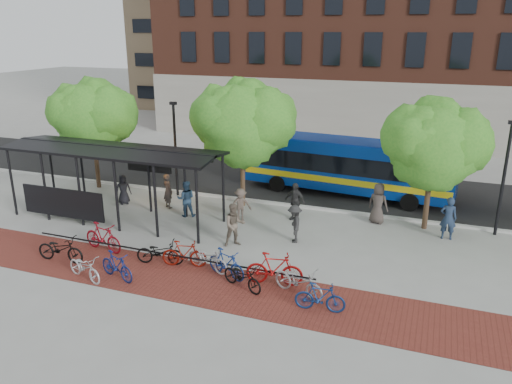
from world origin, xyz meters
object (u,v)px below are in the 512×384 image
(bike_3, at_px, (117,266))
(bike_8, at_px, (242,276))
(bike_2, at_px, (85,267))
(bike_7, at_px, (226,263))
(bike_6, at_px, (208,258))
(tree_b, at_px, (244,120))
(bike_9, at_px, (274,269))
(bike_11, at_px, (320,297))
(bus, at_px, (347,164))
(bike_5, at_px, (184,254))
(pedestrian_1, at_px, (168,191))
(bus_shelter, at_px, (111,158))
(bike_10, at_px, (299,281))
(pedestrian_6, at_px, (378,203))
(pedestrian_9, at_px, (295,224))
(pedestrian_8, at_px, (235,225))
(pedestrian_3, at_px, (241,205))
(pedestrian_0, at_px, (123,189))
(bike_4, at_px, (160,252))
(pedestrian_7, at_px, (448,218))
(lamp_post_left, at_px, (175,146))
(lamp_post_right, at_px, (504,176))
(bike_1, at_px, (103,237))
(tree_a, at_px, (94,114))
(tree_c, at_px, (436,142))
(pedestrian_2, at_px, (186,199))
(bike_0, at_px, (60,249))

(bike_3, bearing_deg, bike_8, -60.38)
(bike_2, bearing_deg, bike_7, -49.23)
(bike_3, relative_size, bike_6, 0.92)
(tree_b, relative_size, bike_9, 3.14)
(bike_8, relative_size, bike_11, 1.08)
(bus, height_order, bike_11, bus)
(bike_5, xyz_separation_m, pedestrian_1, (-3.94, 5.65, 0.36))
(bus_shelter, distance_m, bike_10, 11.38)
(pedestrian_6, height_order, pedestrian_9, pedestrian_6)
(pedestrian_8, bearing_deg, pedestrian_1, 111.17)
(bike_2, xyz_separation_m, pedestrian_6, (9.29, 9.41, 0.49))
(bike_2, bearing_deg, bike_3, -49.56)
(pedestrian_3, bearing_deg, bike_8, -95.69)
(bike_7, distance_m, bike_11, 3.95)
(bike_7, distance_m, pedestrian_0, 9.99)
(bike_9, relative_size, bike_10, 1.02)
(bike_8, bearing_deg, bike_4, 102.18)
(pedestrian_7, distance_m, pedestrian_8, 9.25)
(lamp_post_left, relative_size, bike_5, 2.90)
(lamp_post_right, distance_m, bike_9, 11.21)
(bus_shelter, relative_size, bike_6, 5.55)
(bike_1, distance_m, pedestrian_1, 5.54)
(tree_a, bearing_deg, bike_2, -55.84)
(bike_11, bearing_deg, tree_b, 29.12)
(tree_c, height_order, bike_8, tree_c)
(pedestrian_9, bearing_deg, pedestrian_1, -125.37)
(bus_shelter, height_order, tree_c, tree_c)
(bike_11, bearing_deg, lamp_post_right, -39.07)
(pedestrian_2, bearing_deg, tree_a, -43.99)
(bus, height_order, pedestrian_2, bus)
(bike_2, relative_size, pedestrian_6, 0.95)
(bike_3, distance_m, bike_8, 4.67)
(bike_10, bearing_deg, bike_1, 106.67)
(tree_c, xyz_separation_m, bike_1, (-12.43, -7.22, -3.45))
(bike_9, xyz_separation_m, pedestrian_9, (-0.38, 3.88, 0.21))
(pedestrian_6, relative_size, pedestrian_9, 1.17)
(bike_6, relative_size, pedestrian_9, 1.15)
(tree_a, height_order, bus, tree_a)
(pedestrian_3, bearing_deg, bike_2, -141.07)
(bike_2, xyz_separation_m, bike_5, (2.92, 2.20, 0.05))
(bike_2, xyz_separation_m, bike_7, (4.77, 1.98, 0.06))
(bike_0, xyz_separation_m, pedestrian_7, (14.24, 7.66, 0.43))
(tree_c, xyz_separation_m, bike_3, (-10.44, -9.10, -3.52))
(lamp_post_left, xyz_separation_m, pedestrian_0, (-1.94, -2.23, -1.96))
(bike_4, distance_m, pedestrian_1, 6.50)
(bike_11, distance_m, pedestrian_3, 8.53)
(lamp_post_right, distance_m, bike_4, 14.87)
(bike_7, distance_m, bike_10, 2.88)
(lamp_post_right, bearing_deg, bike_10, -129.79)
(tree_a, relative_size, pedestrian_3, 3.85)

